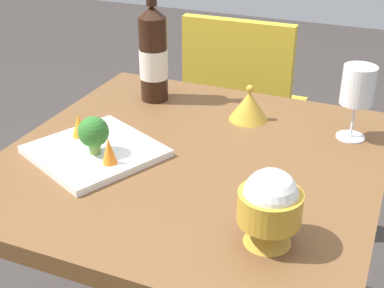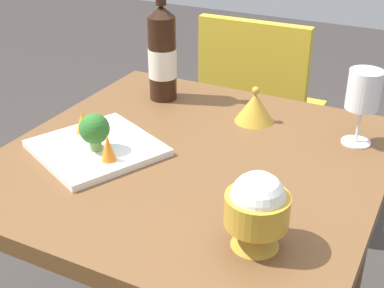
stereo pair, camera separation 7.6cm
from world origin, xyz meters
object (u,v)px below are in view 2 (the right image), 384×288
Objects in this scene: rice_bowl_lid at (255,107)px; carrot_garnish_left at (83,122)px; chair_near_window at (257,101)px; rice_bowl at (257,209)px; broccoli_floret at (94,130)px; wine_bottle at (162,53)px; serving_plate at (97,148)px; wine_glass at (364,92)px; carrot_garnish_right at (108,148)px.

rice_bowl_lid is 0.42m from carrot_garnish_left.
chair_near_window is 8.50× the size of rice_bowl_lid.
broccoli_floret is at bearing 162.54° from rice_bowl.
wine_bottle reaches higher than serving_plate.
carrot_garnish_left is at bearing -140.09° from rice_bowl_lid.
wine_bottle reaches higher than rice_bowl_lid.
wine_bottle is at bearing 133.10° from rice_bowl.
wine_glass is at bearing 24.72° from carrot_garnish_left.
broccoli_floret is (-0.04, -0.92, 0.28)m from chair_near_window.
wine_glass reaches higher than carrot_garnish_right.
wine_bottle is at bearing 93.18° from serving_plate.
carrot_garnish_right is (-0.38, 0.11, -0.03)m from rice_bowl.
carrot_garnish_right is at bearing -77.68° from wine_bottle.
serving_plate is (0.02, -0.34, -0.12)m from wine_bottle.
rice_bowl_lid reaches higher than carrot_garnish_left.
chair_near_window is at bearing 127.55° from wine_glass.
carrot_garnish_right is at bearing -90.35° from chair_near_window.
carrot_garnish_right is (0.07, -0.04, 0.04)m from serving_plate.
wine_bottle reaches higher than wine_glass.
rice_bowl_lid is at bearing 111.20° from rice_bowl.
chair_near_window is 6.00× the size of rice_bowl.
wine_glass reaches higher than serving_plate.
rice_bowl reaches higher than serving_plate.
rice_bowl is at bearing -99.29° from wine_glass.
broccoli_floret is (-0.50, -0.33, -0.06)m from wine_glass.
chair_near_window reaches higher than carrot_garnish_left.
wine_bottle is 3.28× the size of rice_bowl_lid.
rice_bowl is 0.47m from serving_plate.
wine_bottle is at bearing 102.32° from carrot_garnish_right.
wine_glass is at bearing 37.99° from carrot_garnish_right.
broccoli_floret is at bearing -147.15° from wine_glass.
wine_bottle is 6.17× the size of carrot_garnish_left.
wine_glass is 0.60m from broccoli_floret.
carrot_garnish_left is (-0.58, -0.27, -0.09)m from wine_glass.
carrot_garnish_right reaches higher than carrot_garnish_left.
chair_near_window is 0.99m from carrot_garnish_right.
chair_near_window reaches higher than broccoli_floret.
wine_glass is (0.46, -0.60, 0.34)m from chair_near_window.
wine_bottle is at bearing 81.21° from carrot_garnish_left.
serving_plate is 0.08m from carrot_garnish_left.
chair_near_window is 0.93m from serving_plate.
chair_near_window reaches higher than rice_bowl_lid.
rice_bowl reaches higher than carrot_garnish_right.
wine_bottle reaches higher than broccoli_floret.
carrot_garnish_right is at bearing -118.70° from rice_bowl_lid.
rice_bowl is 0.50m from rice_bowl_lid.
carrot_garnish_left is at bearing -155.28° from wine_glass.
wine_glass is 3.37× the size of carrot_garnish_left.
chair_near_window is 14.19× the size of carrot_garnish_right.
wine_glass is at bearing 32.85° from broccoli_floret.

